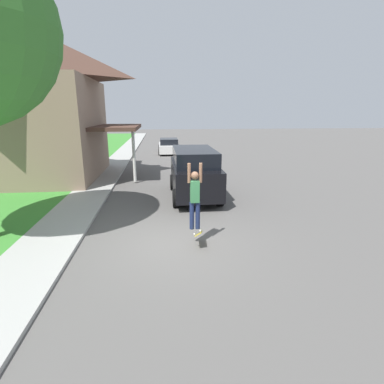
% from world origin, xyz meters
% --- Properties ---
extents(ground_plane, '(120.00, 120.00, 0.00)m').
position_xyz_m(ground_plane, '(0.00, 0.00, 0.00)').
color(ground_plane, '#54514F').
extents(sidewalk, '(1.80, 80.00, 0.10)m').
position_xyz_m(sidewalk, '(-3.60, 6.00, 0.05)').
color(sidewalk, '#9E9E99').
rests_on(sidewalk, ground_plane).
extents(house, '(11.52, 7.90, 8.48)m').
position_xyz_m(house, '(-8.21, 9.64, 4.51)').
color(house, '#89705B').
rests_on(house, lawn).
extents(suv_parked, '(2.06, 4.61, 2.15)m').
position_xyz_m(suv_parked, '(1.20, 4.87, 1.15)').
color(suv_parked, black).
rests_on(suv_parked, ground_plane).
extents(car_down_street, '(1.95, 4.58, 1.35)m').
position_xyz_m(car_down_street, '(0.51, 19.94, 0.65)').
color(car_down_street, silver).
rests_on(car_down_street, ground_plane).
extents(skateboarder, '(0.41, 0.22, 1.91)m').
position_xyz_m(skateboarder, '(0.65, -0.13, 1.45)').
color(skateboarder, '#192347').
rests_on(skateboarder, ground_plane).
extents(skateboard, '(0.34, 0.74, 0.39)m').
position_xyz_m(skateboard, '(0.74, -0.28, 0.37)').
color(skateboard, '#A89323').
rests_on(skateboard, ground_plane).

